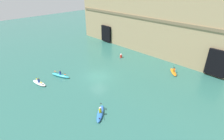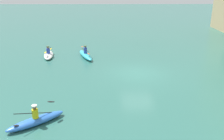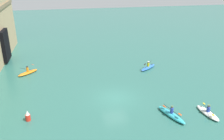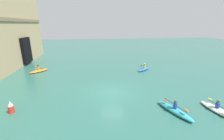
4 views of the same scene
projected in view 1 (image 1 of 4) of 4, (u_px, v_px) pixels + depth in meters
ground_plane at (98, 76)px, 29.05m from camera, size 120.00×120.00×0.00m
cliff_bluff at (165, 16)px, 35.50m from camera, size 43.93×7.78×15.60m
kayak_white at (39, 83)px, 26.84m from camera, size 3.02×1.31×1.04m
kayak_cyan at (60, 75)px, 28.88m from camera, size 3.48×1.86×1.14m
kayak_blue at (100, 113)px, 20.72m from camera, size 2.40×2.77×1.06m
kayak_orange at (173, 72)px, 30.01m from camera, size 2.42×2.58×1.17m
marker_buoy at (121, 55)px, 35.87m from camera, size 0.45×0.45×1.02m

